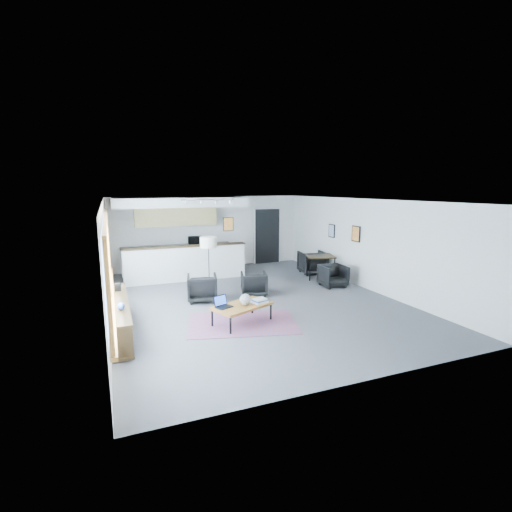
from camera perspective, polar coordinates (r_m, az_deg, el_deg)
name	(u,v)px	position (r m, az deg, el deg)	size (l,w,h in m)	color
room	(253,251)	(9.50, -0.49, 0.71)	(7.02, 9.02, 2.62)	#4B4B4D
window	(108,262)	(7.97, -21.87, -0.82)	(0.10, 5.95, 1.66)	#8CBFFF
console	(120,317)	(8.11, -20.15, -8.78)	(0.35, 3.00, 0.80)	#332412
kitchenette	(180,234)	(12.73, -11.64, 3.34)	(4.20, 1.96, 2.60)	white
doorway	(267,235)	(14.45, 1.69, 3.17)	(1.10, 0.12, 2.15)	black
track_light	(208,201)	(11.29, -7.42, 8.44)	(1.60, 0.07, 0.15)	silver
wall_art_lower	(356,234)	(11.50, 15.12, 3.31)	(0.03, 0.38, 0.48)	black
wall_art_upper	(332,231)	(12.56, 11.58, 3.81)	(0.03, 0.34, 0.44)	black
kilim_rug	(242,323)	(8.21, -2.12, -10.25)	(2.64, 2.11, 0.01)	#66394F
coffee_table	(242,306)	(8.08, -2.14, -7.72)	(1.45, 1.14, 0.42)	brown
laptop	(222,304)	(7.95, -5.23, -7.31)	(0.41, 0.38, 0.24)	black
ceramic_pot	(245,300)	(8.02, -1.65, -6.71)	(0.25, 0.25, 0.25)	gray
book_stack	(260,301)	(8.20, 0.57, -6.87)	(0.38, 0.33, 0.10)	silver
coaster	(254,307)	(7.90, -0.36, -7.88)	(0.12, 0.12, 0.01)	#E5590C
armchair_left	(202,286)	(9.75, -8.30, -4.66)	(0.74, 0.70, 0.77)	black
armchair_right	(254,283)	(10.16, -0.33, -4.11)	(0.68, 0.64, 0.70)	black
floor_lamp	(208,244)	(10.24, -7.33, 1.80)	(0.54, 0.54, 1.59)	black
dining_table	(320,257)	(12.23, 9.76, -0.19)	(1.11, 1.11, 0.75)	#332412
dining_chair_near	(333,276)	(11.28, 11.78, -3.10)	(0.60, 0.56, 0.62)	black
dining_chair_far	(312,263)	(12.82, 8.68, -1.10)	(0.71, 0.66, 0.73)	black
microwave	(196,240)	(13.31, -9.27, 2.51)	(0.50, 0.28, 0.34)	black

